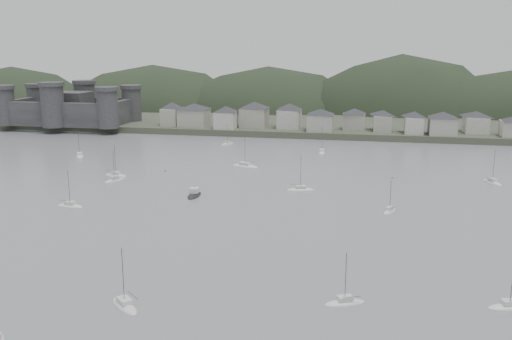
# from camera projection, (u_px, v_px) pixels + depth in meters

# --- Properties ---
(ground) EXTENTS (900.00, 900.00, 0.00)m
(ground) POSITION_uv_depth(u_px,v_px,m) (168.00, 298.00, 94.21)
(ground) COLOR slate
(ground) RESTS_ON ground
(far_shore_land) EXTENTS (900.00, 250.00, 3.00)m
(far_shore_land) POSITION_uv_depth(u_px,v_px,m) (321.00, 107.00, 375.98)
(far_shore_land) COLOR #383D2D
(far_shore_land) RESTS_ON ground
(forested_ridge) EXTENTS (851.55, 103.94, 102.57)m
(forested_ridge) POSITION_uv_depth(u_px,v_px,m) (324.00, 132.00, 353.33)
(forested_ridge) COLOR black
(forested_ridge) RESTS_ON ground
(castle) EXTENTS (66.00, 43.00, 20.00)m
(castle) POSITION_uv_depth(u_px,v_px,m) (70.00, 108.00, 287.23)
(castle) COLOR #2D2D30
(castle) RESTS_ON far_shore_land
(waterfront_town) EXTENTS (451.48, 28.46, 12.92)m
(waterfront_town) POSITION_uv_depth(u_px,v_px,m) (409.00, 120.00, 257.75)
(waterfront_town) COLOR gray
(waterfront_town) RESTS_ON far_shore_land
(sailboat_lead) EXTENTS (5.48, 7.96, 10.47)m
(sailboat_lead) POSITION_uv_depth(u_px,v_px,m) (114.00, 180.00, 176.44)
(sailboat_lead) COLOR silver
(sailboat_lead) RESTS_ON ground
(moored_fleet) EXTENTS (241.32, 178.58, 14.03)m
(moored_fleet) POSITION_uv_depth(u_px,v_px,m) (222.00, 204.00, 149.63)
(moored_fleet) COLOR silver
(moored_fleet) RESTS_ON ground
(motor_launch_far) EXTENTS (3.32, 8.74, 4.06)m
(motor_launch_far) POSITION_uv_depth(u_px,v_px,m) (194.00, 195.00, 158.86)
(motor_launch_far) COLOR black
(motor_launch_far) RESTS_ON ground
(mooring_buoys) EXTENTS (170.41, 147.82, 0.70)m
(mooring_buoys) POSITION_uv_depth(u_px,v_px,m) (293.00, 193.00, 161.09)
(mooring_buoys) COLOR #CB6943
(mooring_buoys) RESTS_ON ground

